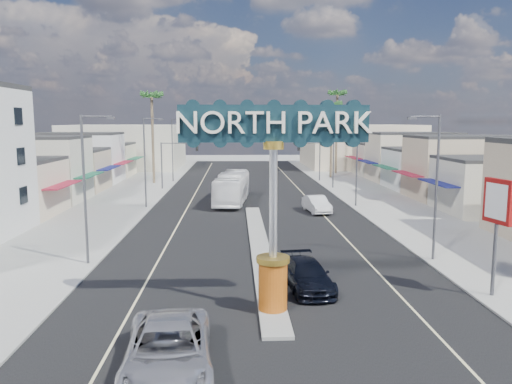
{
  "coord_description": "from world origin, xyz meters",
  "views": [
    {
      "loc": [
        -1.68,
        -19.64,
        8.59
      ],
      "look_at": [
        -0.39,
        10.92,
        4.27
      ],
      "focal_mm": 35.0,
      "sensor_mm": 36.0,
      "label": 1
    }
  ],
  "objects": [
    {
      "name": "city_bus",
      "position": [
        -2.0,
        33.17,
        1.62
      ],
      "size": [
        3.94,
        11.87,
        3.25
      ],
      "primitive_type": "imported",
      "rotation": [
        0.0,
        0.0,
        -0.11
      ],
      "color": "white",
      "rests_on": "ground"
    },
    {
      "name": "sidewalk_left",
      "position": [
        -14.0,
        30.0,
        0.06
      ],
      "size": [
        8.0,
        120.0,
        0.12
      ],
      "primitive_type": "cube",
      "color": "gray",
      "rests_on": "ground"
    },
    {
      "name": "road",
      "position": [
        0.0,
        30.0,
        0.01
      ],
      "size": [
        20.0,
        120.0,
        0.01
      ],
      "primitive_type": "cube",
      "color": "black",
      "rests_on": "ground"
    },
    {
      "name": "storefront_row_right",
      "position": [
        24.0,
        43.0,
        3.0
      ],
      "size": [
        12.0,
        42.0,
        6.0
      ],
      "primitive_type": "cube",
      "color": "#B7B29E",
      "rests_on": "ground"
    },
    {
      "name": "gateway_sign",
      "position": [
        0.0,
        1.98,
        5.93
      ],
      "size": [
        8.2,
        1.5,
        9.15
      ],
      "color": "#B24C0D",
      "rests_on": "median_island"
    },
    {
      "name": "palm_right_far",
      "position": [
        15.0,
        62.0,
        12.39
      ],
      "size": [
        2.6,
        2.6,
        14.1
      ],
      "color": "brown",
      "rests_on": "ground"
    },
    {
      "name": "sidewalk_right",
      "position": [
        14.0,
        30.0,
        0.06
      ],
      "size": [
        8.0,
        120.0,
        0.12
      ],
      "primitive_type": "cube",
      "color": "gray",
      "rests_on": "ground"
    },
    {
      "name": "storefront_row_left",
      "position": [
        -24.0,
        43.0,
        3.0
      ],
      "size": [
        12.0,
        42.0,
        6.0
      ],
      "primitive_type": "cube",
      "color": "beige",
      "rests_on": "ground"
    },
    {
      "name": "suv_right",
      "position": [
        2.0,
        5.14,
        0.74
      ],
      "size": [
        2.69,
        5.34,
        1.49
      ],
      "primitive_type": "imported",
      "rotation": [
        0.0,
        0.0,
        0.12
      ],
      "color": "black",
      "rests_on": "ground"
    },
    {
      "name": "ground",
      "position": [
        0.0,
        30.0,
        0.0
      ],
      "size": [
        160.0,
        160.0,
        0.0
      ],
      "primitive_type": "plane",
      "color": "gray",
      "rests_on": "ground"
    },
    {
      "name": "palm_left_far",
      "position": [
        -13.0,
        50.0,
        11.5
      ],
      "size": [
        2.6,
        2.6,
        13.1
      ],
      "color": "brown",
      "rests_on": "ground"
    },
    {
      "name": "backdrop_far_left",
      "position": [
        -22.0,
        75.0,
        4.0
      ],
      "size": [
        20.0,
        20.0,
        8.0
      ],
      "primitive_type": "cube",
      "color": "#B7B29E",
      "rests_on": "ground"
    },
    {
      "name": "streetlight_l_mid",
      "position": [
        -10.43,
        30.0,
        5.07
      ],
      "size": [
        2.03,
        0.22,
        9.0
      ],
      "color": "#47474C",
      "rests_on": "ground"
    },
    {
      "name": "traffic_signal_right",
      "position": [
        9.18,
        43.99,
        4.27
      ],
      "size": [
        5.09,
        0.45,
        6.0
      ],
      "color": "#47474C",
      "rests_on": "ground"
    },
    {
      "name": "traffic_signal_left",
      "position": [
        -9.18,
        43.99,
        4.27
      ],
      "size": [
        5.09,
        0.45,
        6.0
      ],
      "color": "#47474C",
      "rests_on": "ground"
    },
    {
      "name": "bank_pylon_sign",
      "position": [
        10.95,
        3.49,
        4.48
      ],
      "size": [
        0.6,
        1.81,
        5.77
      ],
      "rotation": [
        0.0,
        0.0,
        0.21
      ],
      "color": "#47474C",
      "rests_on": "sidewalk_right"
    },
    {
      "name": "median_island",
      "position": [
        0.0,
        14.0,
        0.08
      ],
      "size": [
        1.3,
        30.0,
        0.16
      ],
      "primitive_type": "cube",
      "color": "gray",
      "rests_on": "ground"
    },
    {
      "name": "palm_right_mid",
      "position": [
        13.0,
        56.0,
        10.6
      ],
      "size": [
        2.6,
        2.6,
        12.1
      ],
      "color": "brown",
      "rests_on": "ground"
    },
    {
      "name": "backdrop_far_right",
      "position": [
        22.0,
        75.0,
        4.0
      ],
      "size": [
        20.0,
        20.0,
        8.0
      ],
      "primitive_type": "cube",
      "color": "beige",
      "rests_on": "ground"
    },
    {
      "name": "car_parked_right",
      "position": [
        6.09,
        27.03,
        0.79
      ],
      "size": [
        2.34,
        5.01,
        1.59
      ],
      "primitive_type": "imported",
      "rotation": [
        0.0,
        0.0,
        0.14
      ],
      "color": "silver",
      "rests_on": "ground"
    },
    {
      "name": "streetlight_r_mid",
      "position": [
        10.43,
        30.0,
        5.07
      ],
      "size": [
        2.03,
        0.22,
        9.0
      ],
      "color": "#47474C",
      "rests_on": "ground"
    },
    {
      "name": "suv_left",
      "position": [
        -3.99,
        -3.5,
        0.89
      ],
      "size": [
        3.46,
        6.61,
        1.78
      ],
      "primitive_type": "imported",
      "rotation": [
        0.0,
        0.0,
        0.08
      ],
      "color": "#BDBCC1",
      "rests_on": "ground"
    },
    {
      "name": "streetlight_r_near",
      "position": [
        10.43,
        10.0,
        5.07
      ],
      "size": [
        2.03,
        0.22,
        9.0
      ],
      "color": "#47474C",
      "rests_on": "ground"
    },
    {
      "name": "streetlight_r_far",
      "position": [
        10.43,
        52.0,
        5.07
      ],
      "size": [
        2.03,
        0.22,
        9.0
      ],
      "color": "#47474C",
      "rests_on": "ground"
    },
    {
      "name": "streetlight_l_near",
      "position": [
        -10.43,
        10.0,
        5.07
      ],
      "size": [
        2.03,
        0.22,
        9.0
      ],
      "color": "#47474C",
      "rests_on": "ground"
    },
    {
      "name": "streetlight_l_far",
      "position": [
        -10.43,
        52.0,
        5.07
      ],
      "size": [
        2.03,
        0.22,
        9.0
      ],
      "color": "#47474C",
      "rests_on": "ground"
    }
  ]
}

